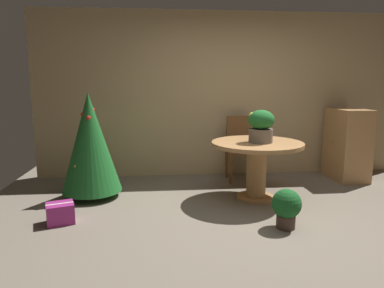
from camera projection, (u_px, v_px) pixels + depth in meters
The scene contains 9 objects.
ground_plane at pixel (260, 226), 3.71m from camera, with size 6.60×6.60×0.00m, color #756B5B.
back_wall_panel at pixel (224, 95), 5.64m from camera, with size 6.00×0.10×2.60m, color tan.
round_dining_table at pixel (257, 158), 4.49m from camera, with size 1.17×1.17×0.75m.
flower_vase at pixel (261, 125), 4.38m from camera, with size 0.33×0.33×0.41m.
wooden_chair_far at pixel (240, 145), 5.44m from camera, with size 0.42×0.41×0.99m.
holiday_tree at pixel (90, 143), 4.54m from camera, with size 0.77×0.77×1.38m.
gift_box_purple at pixel (60, 213), 3.78m from camera, with size 0.34×0.32×0.22m.
wooden_cabinet at pixel (347, 144), 5.45m from camera, with size 0.48×0.72×1.10m.
potted_plant at pixel (286, 206), 3.62m from camera, with size 0.31×0.31×0.42m.
Camera 1 is at (-1.05, -3.42, 1.50)m, focal length 32.72 mm.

